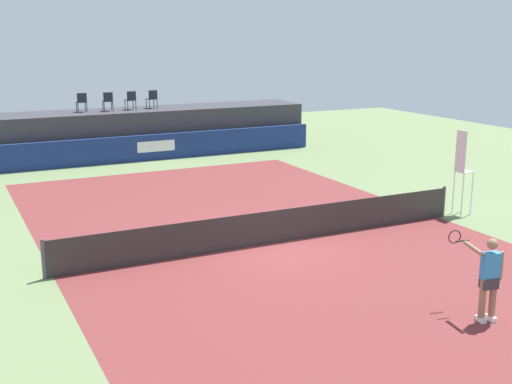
{
  "coord_description": "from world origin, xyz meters",
  "views": [
    {
      "loc": [
        -8.17,
        -15.46,
        5.74
      ],
      "look_at": [
        0.46,
        2.0,
        1.0
      ],
      "focal_mm": 45.68,
      "sensor_mm": 36.0,
      "label": 1
    }
  ],
  "objects_px": {
    "spectator_chair_left": "(108,101)",
    "spectator_chair_center": "(131,99)",
    "net_post_near": "(43,259)",
    "tennis_player": "(488,276)",
    "umpire_chair": "(462,167)",
    "net_post_far": "(443,202)",
    "tennis_ball": "(257,217)",
    "spectator_chair_right": "(152,98)",
    "spectator_chair_far_left": "(82,101)"
  },
  "relations": [
    {
      "from": "tennis_ball",
      "to": "net_post_far",
      "type": "bearing_deg",
      "value": -24.59
    },
    {
      "from": "net_post_near",
      "to": "tennis_player",
      "type": "height_order",
      "value": "tennis_player"
    },
    {
      "from": "spectator_chair_far_left",
      "to": "net_post_near",
      "type": "distance_m",
      "value": 16.02
    },
    {
      "from": "spectator_chair_left",
      "to": "tennis_player",
      "type": "height_order",
      "value": "spectator_chair_left"
    },
    {
      "from": "umpire_chair",
      "to": "tennis_player",
      "type": "bearing_deg",
      "value": -129.63
    },
    {
      "from": "spectator_chair_right",
      "to": "net_post_near",
      "type": "height_order",
      "value": "spectator_chair_right"
    },
    {
      "from": "net_post_near",
      "to": "tennis_player",
      "type": "distance_m",
      "value": 10.08
    },
    {
      "from": "spectator_chair_left",
      "to": "tennis_ball",
      "type": "relative_size",
      "value": 13.06
    },
    {
      "from": "spectator_chair_center",
      "to": "tennis_player",
      "type": "relative_size",
      "value": 0.5
    },
    {
      "from": "tennis_player",
      "to": "spectator_chair_right",
      "type": "bearing_deg",
      "value": 90.4
    },
    {
      "from": "umpire_chair",
      "to": "net_post_far",
      "type": "distance_m",
      "value": 1.28
    },
    {
      "from": "spectator_chair_center",
      "to": "tennis_player",
      "type": "height_order",
      "value": "spectator_chair_center"
    },
    {
      "from": "net_post_far",
      "to": "tennis_player",
      "type": "relative_size",
      "value": 0.56
    },
    {
      "from": "spectator_chair_left",
      "to": "tennis_player",
      "type": "bearing_deg",
      "value": -83.77
    },
    {
      "from": "spectator_chair_left",
      "to": "net_post_far",
      "type": "xyz_separation_m",
      "value": [
        7.01,
        -15.15,
        -2.19
      ]
    },
    {
      "from": "tennis_player",
      "to": "tennis_ball",
      "type": "height_order",
      "value": "tennis_player"
    },
    {
      "from": "net_post_far",
      "to": "spectator_chair_right",
      "type": "bearing_deg",
      "value": 107.42
    },
    {
      "from": "net_post_near",
      "to": "tennis_ball",
      "type": "relative_size",
      "value": 14.71
    },
    {
      "from": "umpire_chair",
      "to": "tennis_ball",
      "type": "distance_m",
      "value": 6.8
    },
    {
      "from": "spectator_chair_far_left",
      "to": "tennis_player",
      "type": "bearing_deg",
      "value": -80.74
    },
    {
      "from": "spectator_chair_left",
      "to": "umpire_chair",
      "type": "height_order",
      "value": "spectator_chair_left"
    },
    {
      "from": "spectator_chair_left",
      "to": "spectator_chair_far_left",
      "type": "bearing_deg",
      "value": 172.73
    },
    {
      "from": "umpire_chair",
      "to": "tennis_player",
      "type": "height_order",
      "value": "umpire_chair"
    },
    {
      "from": "net_post_far",
      "to": "tennis_ball",
      "type": "relative_size",
      "value": 14.71
    },
    {
      "from": "spectator_chair_left",
      "to": "spectator_chair_center",
      "type": "bearing_deg",
      "value": 2.69
    },
    {
      "from": "spectator_chair_right",
      "to": "umpire_chair",
      "type": "relative_size",
      "value": 0.32
    },
    {
      "from": "spectator_chair_left",
      "to": "tennis_ball",
      "type": "height_order",
      "value": "spectator_chair_left"
    },
    {
      "from": "net_post_near",
      "to": "tennis_ball",
      "type": "bearing_deg",
      "value": 19.78
    },
    {
      "from": "net_post_near",
      "to": "tennis_player",
      "type": "bearing_deg",
      "value": -39.71
    },
    {
      "from": "umpire_chair",
      "to": "spectator_chair_center",
      "type": "bearing_deg",
      "value": 113.37
    },
    {
      "from": "spectator_chair_left",
      "to": "spectator_chair_right",
      "type": "bearing_deg",
      "value": 4.21
    },
    {
      "from": "spectator_chair_left",
      "to": "spectator_chair_center",
      "type": "xyz_separation_m",
      "value": [
        1.11,
        0.05,
        0.0
      ]
    },
    {
      "from": "spectator_chair_right",
      "to": "spectator_chair_far_left",
      "type": "bearing_deg",
      "value": -179.81
    },
    {
      "from": "spectator_chair_far_left",
      "to": "spectator_chair_center",
      "type": "bearing_deg",
      "value": -2.47
    },
    {
      "from": "spectator_chair_far_left",
      "to": "tennis_ball",
      "type": "height_order",
      "value": "spectator_chair_far_left"
    },
    {
      "from": "net_post_near",
      "to": "umpire_chair",
      "type": "bearing_deg",
      "value": -0.01
    },
    {
      "from": "spectator_chair_left",
      "to": "umpire_chair",
      "type": "distance_m",
      "value": 17.03
    },
    {
      "from": "spectator_chair_right",
      "to": "umpire_chair",
      "type": "height_order",
      "value": "spectator_chair_right"
    },
    {
      "from": "net_post_near",
      "to": "net_post_far",
      "type": "distance_m",
      "value": 12.4
    },
    {
      "from": "spectator_chair_left",
      "to": "umpire_chair",
      "type": "xyz_separation_m",
      "value": [
        7.68,
        -15.15,
        -1.11
      ]
    },
    {
      "from": "spectator_chair_left",
      "to": "net_post_far",
      "type": "relative_size",
      "value": 0.89
    },
    {
      "from": "spectator_chair_center",
      "to": "net_post_near",
      "type": "xyz_separation_m",
      "value": [
        -6.51,
        -15.2,
        -2.19
      ]
    },
    {
      "from": "spectator_chair_far_left",
      "to": "spectator_chair_right",
      "type": "bearing_deg",
      "value": 0.19
    },
    {
      "from": "spectator_chair_right",
      "to": "tennis_ball",
      "type": "height_order",
      "value": "spectator_chair_right"
    },
    {
      "from": "umpire_chair",
      "to": "tennis_player",
      "type": "xyz_separation_m",
      "value": [
        -5.33,
        -6.43,
        -0.63
      ]
    },
    {
      "from": "spectator_chair_far_left",
      "to": "spectator_chair_left",
      "type": "relative_size",
      "value": 1.0
    },
    {
      "from": "spectator_chair_center",
      "to": "net_post_near",
      "type": "height_order",
      "value": "spectator_chair_center"
    },
    {
      "from": "tennis_player",
      "to": "umpire_chair",
      "type": "bearing_deg",
      "value": 50.37
    },
    {
      "from": "spectator_chair_left",
      "to": "net_post_far",
      "type": "distance_m",
      "value": 16.84
    },
    {
      "from": "spectator_chair_right",
      "to": "spectator_chair_left",
      "type": "bearing_deg",
      "value": -175.79
    }
  ]
}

